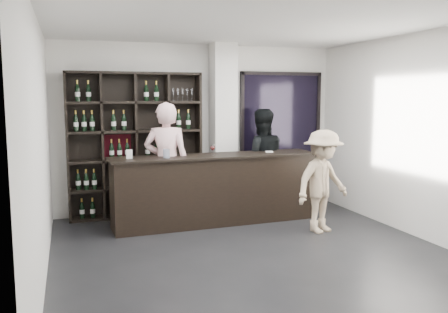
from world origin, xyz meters
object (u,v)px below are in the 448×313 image
object	(u,v)px
taster_pink	(167,164)
customer	(323,181)
taster_black	(261,161)
wine_shelf	(136,145)
tasting_counter	(216,189)

from	to	relation	value
taster_pink	customer	bearing A→B (deg)	173.97
taster_black	taster_pink	bearing A→B (deg)	22.88
wine_shelf	taster_black	bearing A→B (deg)	-9.95
wine_shelf	taster_black	xyz separation A→B (m)	(2.10, -0.37, -0.30)
taster_black	customer	xyz separation A→B (m)	(0.38, -1.45, -0.14)
wine_shelf	customer	bearing A→B (deg)	-36.27
taster_pink	taster_black	world-z (taller)	taster_pink
taster_black	customer	world-z (taller)	taster_black
taster_pink	tasting_counter	bearing A→B (deg)	-168.38
wine_shelf	tasting_counter	distance (m)	1.56
wine_shelf	taster_pink	distance (m)	0.84
taster_pink	taster_black	xyz separation A→B (m)	(1.73, 0.35, -0.06)
taster_pink	taster_black	bearing A→B (deg)	-147.00
taster_pink	customer	xyz separation A→B (m)	(2.10, -1.10, -0.20)
taster_pink	wine_shelf	bearing A→B (deg)	-40.74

